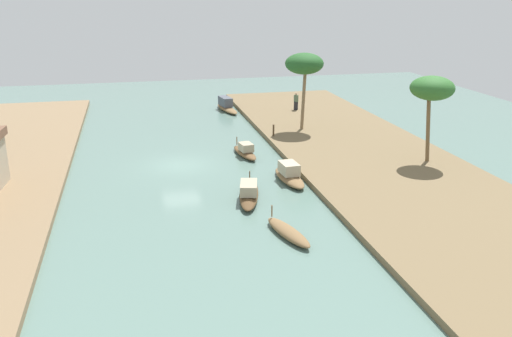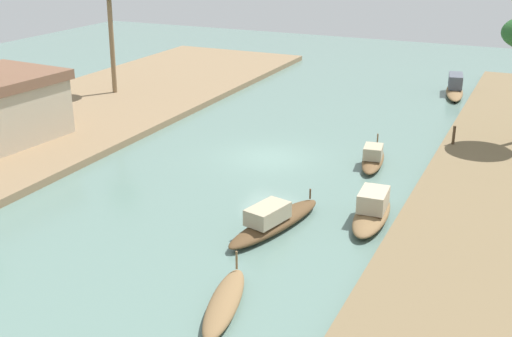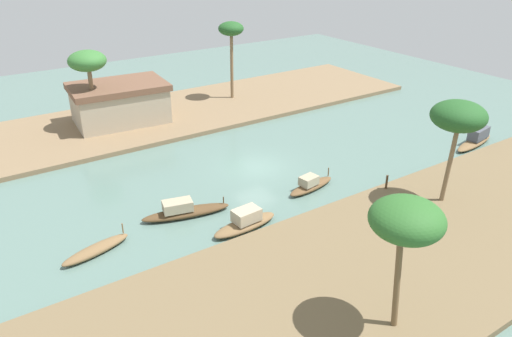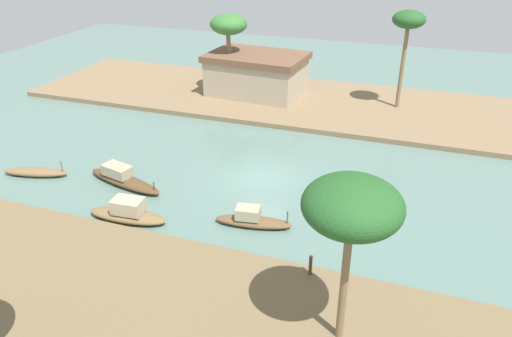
# 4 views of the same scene
# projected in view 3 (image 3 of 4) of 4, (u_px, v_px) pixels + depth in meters

# --- Properties ---
(river_water) EXTENTS (72.10, 72.10, 0.00)m
(river_water) POSITION_uv_depth(u_px,v_px,m) (255.00, 167.00, 34.23)
(river_water) COLOR slate
(river_water) RESTS_ON ground
(riverbank_left) EXTENTS (46.20, 11.49, 0.36)m
(riverbank_left) POSITION_uv_depth(u_px,v_px,m) (398.00, 257.00, 24.44)
(riverbank_left) COLOR brown
(riverbank_left) RESTS_ON ground
(riverbank_right) EXTENTS (46.20, 11.49, 0.36)m
(riverbank_right) POSITION_uv_depth(u_px,v_px,m) (175.00, 113.00, 43.87)
(riverbank_right) COLOR #846B4C
(riverbank_right) RESTS_ON ground
(sampan_foreground) EXTENTS (4.11, 1.48, 1.19)m
(sampan_foreground) POSITION_uv_depth(u_px,v_px,m) (245.00, 222.00, 26.96)
(sampan_foreground) COLOR brown
(sampan_foreground) RESTS_ON river_water
(sampan_open_hull) EXTENTS (5.23, 2.23, 1.07)m
(sampan_open_hull) POSITION_uv_depth(u_px,v_px,m) (184.00, 211.00, 28.13)
(sampan_open_hull) COLOR brown
(sampan_open_hull) RESTS_ON river_water
(sampan_with_red_awning) EXTENTS (3.84, 1.50, 0.99)m
(sampan_with_red_awning) POSITION_uv_depth(u_px,v_px,m) (311.00, 185.00, 31.10)
(sampan_with_red_awning) COLOR brown
(sampan_with_red_awning) RESTS_ON river_water
(sampan_midstream) EXTENTS (3.85, 1.75, 1.02)m
(sampan_midstream) POSITION_uv_depth(u_px,v_px,m) (96.00, 249.00, 24.95)
(sampan_midstream) COLOR brown
(sampan_midstream) RESTS_ON river_water
(sampan_with_tall_canopy) EXTENTS (5.07, 1.84, 1.28)m
(sampan_with_tall_canopy) POSITION_uv_depth(u_px,v_px,m) (476.00, 139.00, 37.67)
(sampan_with_tall_canopy) COLOR brown
(sampan_with_tall_canopy) RESTS_ON river_water
(mooring_post) EXTENTS (0.14, 0.14, 0.92)m
(mooring_post) POSITION_uv_depth(u_px,v_px,m) (387.00, 182.00, 30.41)
(mooring_post) COLOR #4C3823
(mooring_post) RESTS_ON riverbank_left
(palm_tree_left_near) EXTENTS (2.84, 2.84, 5.71)m
(palm_tree_left_near) POSITION_uv_depth(u_px,v_px,m) (407.00, 221.00, 18.03)
(palm_tree_left_near) COLOR brown
(palm_tree_left_near) RESTS_ON riverbank_left
(palm_tree_left_far) EXTENTS (3.07, 3.07, 6.19)m
(palm_tree_left_far) POSITION_uv_depth(u_px,v_px,m) (458.00, 117.00, 26.97)
(palm_tree_left_far) COLOR #7F6647
(palm_tree_left_far) RESTS_ON riverbank_left
(palm_tree_right_tall) EXTENTS (2.94, 2.94, 6.32)m
(palm_tree_right_tall) POSITION_uv_depth(u_px,v_px,m) (87.00, 62.00, 37.87)
(palm_tree_right_tall) COLOR #7F6647
(palm_tree_right_tall) RESTS_ON riverbank_right
(palm_tree_right_short) EXTENTS (2.34, 2.34, 7.18)m
(palm_tree_right_short) POSITION_uv_depth(u_px,v_px,m) (231.00, 31.00, 44.75)
(palm_tree_right_short) COLOR #7F6647
(palm_tree_right_short) RESTS_ON riverbank_right
(riverside_building) EXTENTS (8.08, 5.82, 3.27)m
(riverside_building) POSITION_uv_depth(u_px,v_px,m) (120.00, 102.00, 40.81)
(riverside_building) COLOR tan
(riverside_building) RESTS_ON riverbank_right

